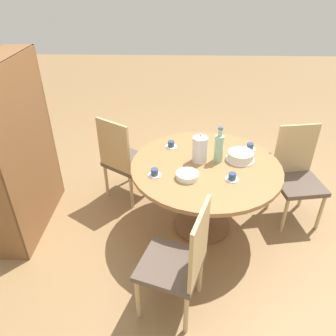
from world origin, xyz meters
TOP-DOWN VIEW (x-y plane):
  - ground_plane at (0.00, 0.00)m, footprint 14.00×14.00m
  - dining_table at (0.00, 0.00)m, footprint 1.33×1.33m
  - chair_a at (0.22, -0.91)m, footprint 0.48×0.48m
  - chair_b at (0.46, 0.81)m, footprint 0.58×0.58m
  - chair_c at (-0.90, 0.23)m, footprint 0.53×0.53m
  - bookshelf at (0.02, 1.66)m, footprint 1.03×0.28m
  - coffee_pot at (0.06, 0.06)m, footprint 0.13×0.13m
  - water_bottle at (0.08, -0.11)m, footprint 0.08×0.08m
  - cake_main at (0.09, -0.31)m, footprint 0.26×0.26m
  - cup_a at (0.30, -0.44)m, footprint 0.11×0.11m
  - cup_b at (-0.18, 0.44)m, footprint 0.11×0.11m
  - cup_c at (0.32, 0.32)m, footprint 0.11×0.11m
  - cup_d at (-0.23, -0.20)m, footprint 0.11×0.11m
  - plate_stack at (-0.21, 0.17)m, footprint 0.19×0.19m

SIDE VIEW (x-z plane):
  - ground_plane at x=0.00m, z-range 0.00..0.00m
  - chair_a at x=0.22m, z-range 0.01..0.96m
  - chair_b at x=0.46m, z-range 0.01..0.96m
  - chair_c at x=-0.90m, z-range 0.01..0.96m
  - dining_table at x=0.00m, z-range 0.21..0.92m
  - plate_stack at x=-0.21m, z-range 0.71..0.76m
  - cup_a at x=0.30m, z-range 0.70..0.76m
  - cup_b at x=-0.18m, z-range 0.70..0.76m
  - cup_c at x=0.32m, z-range 0.70..0.76m
  - cup_d at x=-0.23m, z-range 0.70..0.76m
  - cake_main at x=0.09m, z-range 0.71..0.79m
  - bookshelf at x=0.02m, z-range -0.01..1.59m
  - coffee_pot at x=0.06m, z-range 0.70..0.97m
  - water_bottle at x=0.08m, z-range 0.68..1.01m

